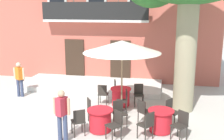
{
  "coord_description": "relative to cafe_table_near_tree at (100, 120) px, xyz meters",
  "views": [
    {
      "loc": [
        2.84,
        -9.51,
        4.05
      ],
      "look_at": [
        0.5,
        2.22,
        1.3
      ],
      "focal_mm": 44.12,
      "sensor_mm": 36.0,
      "label": 1
    }
  ],
  "objects": [
    {
      "name": "cafe_table_near_tree",
      "position": [
        0.0,
        0.0,
        0.0
      ],
      "size": [
        0.86,
        0.86,
        0.76
      ],
      "color": "red",
      "rests_on": "ground"
    },
    {
      "name": "cafe_chair_middle_2",
      "position": [
        1.0,
        2.72,
        0.14
      ],
      "size": [
        0.46,
        0.46,
        0.91
      ],
      "color": "#2D2823",
      "rests_on": "ground"
    },
    {
      "name": "cafe_chair_near_tree_0",
      "position": [
        -0.45,
        0.61,
        0.14
      ],
      "size": [
        0.55,
        0.55,
        0.91
      ],
      "color": "#2D2823",
      "rests_on": "ground"
    },
    {
      "name": "ground_plane",
      "position": [
        -0.79,
        1.24,
        -0.39
      ],
      "size": [
        120.0,
        120.0,
        0.0
      ],
      "primitive_type": "plane",
      "color": "beige"
    },
    {
      "name": "building_facade",
      "position": [
        -1.67,
        8.23,
        3.36
      ],
      "size": [
        13.0,
        5.09,
        7.5
      ],
      "color": "#BC5B4C",
      "rests_on": "ground"
    },
    {
      "name": "cafe_chair_front_1",
      "position": [
        1.57,
        -0.3,
        0.14
      ],
      "size": [
        0.56,
        0.56,
        0.91
      ],
      "color": "#2D2823",
      "rests_on": "ground"
    },
    {
      "name": "cafe_chair_middle_1",
      "position": [
        0.51,
        1.8,
        0.14
      ],
      "size": [
        0.48,
        0.48,
        0.91
      ],
      "color": "#2D2823",
      "rests_on": "ground"
    },
    {
      "name": "entrance_step_platform",
      "position": [
        -1.67,
        4.9,
        -0.27
      ],
      "size": [
        7.11,
        2.69,
        0.25
      ],
      "primitive_type": "cube",
      "color": "silver",
      "rests_on": "ground"
    },
    {
      "name": "cafe_table_middle",
      "position": [
        0.27,
        2.52,
        0.0
      ],
      "size": [
        0.86,
        0.86,
        0.76
      ],
      "color": "red",
      "rests_on": "ground"
    },
    {
      "name": "pedestrian_near_entrance",
      "position": [
        -4.48,
        2.83,
        0.52
      ],
      "size": [
        0.53,
        0.37,
        1.61
      ],
      "color": "#384260",
      "rests_on": "ground"
    },
    {
      "name": "cafe_chair_front_0",
      "position": [
        1.37,
        0.79,
        0.14
      ],
      "size": [
        0.57,
        0.57,
        0.91
      ],
      "color": "#2D2823",
      "rests_on": "ground"
    },
    {
      "name": "pedestrian_mid_plaza",
      "position": [
        -0.95,
        -0.94,
        0.54
      ],
      "size": [
        0.53,
        0.4,
        1.66
      ],
      "color": "#384260",
      "rests_on": "ground"
    },
    {
      "name": "cafe_chair_front_3",
      "position": [
        2.32,
        1.01,
        0.14
      ],
      "size": [
        0.55,
        0.55,
        0.91
      ],
      "color": "#2D2823",
      "rests_on": "ground"
    },
    {
      "name": "cafe_chair_near_tree_1",
      "position": [
        -0.59,
        -0.47,
        0.14
      ],
      "size": [
        0.55,
        0.55,
        0.91
      ],
      "color": "#2D2823",
      "rests_on": "ground"
    },
    {
      "name": "cafe_chair_near_tree_2",
      "position": [
        0.6,
        -0.45,
        0.14
      ],
      "size": [
        0.57,
        0.57,
        0.91
      ],
      "color": "#2D2823",
      "rests_on": "ground"
    },
    {
      "name": "cafe_table_front",
      "position": [
        1.97,
        0.34,
        0.0
      ],
      "size": [
        0.86,
        0.86,
        0.76
      ],
      "color": "red",
      "rests_on": "ground"
    },
    {
      "name": "cafe_chair_near_tree_3",
      "position": [
        0.55,
        0.51,
        0.14
      ],
      "size": [
        0.56,
        0.56,
        0.91
      ],
      "color": "#2D2823",
      "rests_on": "ground"
    },
    {
      "name": "ground_planter_left",
      "position": [
        -5.58,
        4.86,
        0.04
      ],
      "size": [
        0.38,
        0.38,
        0.77
      ],
      "color": "slate",
      "rests_on": "ground"
    },
    {
      "name": "cafe_chair_middle_0",
      "position": [
        -0.48,
        2.43,
        0.14
      ],
      "size": [
        0.41,
        0.41,
        0.91
      ],
      "color": "#2D2823",
      "rests_on": "ground"
    },
    {
      "name": "cafe_chair_middle_3",
      "position": [
        -0.0,
        3.22,
        0.14
      ],
      "size": [
        0.49,
        0.49,
        0.91
      ],
      "color": "#2D2823",
      "rests_on": "ground"
    },
    {
      "name": "cafe_chair_front_2",
      "position": [
        2.59,
        -0.09,
        0.14
      ],
      "size": [
        0.56,
        0.56,
        0.91
      ],
      "color": "#2D2823",
      "rests_on": "ground"
    },
    {
      "name": "cafe_umbrella",
      "position": [
        0.45,
        1.67,
        2.22
      ],
      "size": [
        2.9,
        2.9,
        2.85
      ],
      "color": "#997A56",
      "rests_on": "ground"
    }
  ]
}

